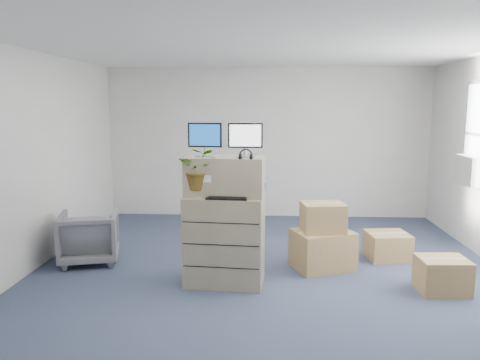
% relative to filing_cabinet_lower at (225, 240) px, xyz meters
% --- Properties ---
extents(ground, '(7.00, 7.00, 0.00)m').
position_rel_filing_cabinet_lower_xyz_m(ground, '(0.50, -0.03, -0.53)').
color(ground, '#263144').
rests_on(ground, ground).
extents(wall_back, '(6.00, 0.02, 2.80)m').
position_rel_filing_cabinet_lower_xyz_m(wall_back, '(0.50, 3.48, 0.87)').
color(wall_back, '#B9B7B0').
rests_on(wall_back, ground).
extents(ac_unit, '(0.24, 0.60, 0.40)m').
position_rel_filing_cabinet_lower_xyz_m(ac_unit, '(3.37, 1.37, 0.67)').
color(ac_unit, white).
rests_on(ac_unit, wall_right).
extents(filing_cabinet_lower, '(0.95, 0.63, 1.06)m').
position_rel_filing_cabinet_lower_xyz_m(filing_cabinet_lower, '(0.00, 0.00, 0.00)').
color(filing_cabinet_lower, gray).
rests_on(filing_cabinet_lower, ground).
extents(filing_cabinet_upper, '(0.94, 0.53, 0.45)m').
position_rel_filing_cabinet_lower_xyz_m(filing_cabinet_upper, '(0.00, 0.05, 0.76)').
color(filing_cabinet_upper, gray).
rests_on(filing_cabinet_upper, filing_cabinet_lower).
extents(monitor_left, '(0.40, 0.17, 0.39)m').
position_rel_filing_cabinet_lower_xyz_m(monitor_left, '(-0.23, 0.06, 1.20)').
color(monitor_left, '#99999E').
rests_on(monitor_left, filing_cabinet_upper).
extents(monitor_right, '(0.40, 0.15, 0.39)m').
position_rel_filing_cabinet_lower_xyz_m(monitor_right, '(0.24, 0.01, 1.20)').
color(monitor_right, '#99999E').
rests_on(monitor_right, filing_cabinet_upper).
extents(headphones, '(0.15, 0.03, 0.15)m').
position_rel_filing_cabinet_lower_xyz_m(headphones, '(0.26, -0.16, 1.03)').
color(headphones, black).
rests_on(headphones, filing_cabinet_upper).
extents(keyboard, '(0.47, 0.22, 0.02)m').
position_rel_filing_cabinet_lower_xyz_m(keyboard, '(0.04, -0.17, 0.54)').
color(keyboard, black).
rests_on(keyboard, filing_cabinet_lower).
extents(mouse, '(0.11, 0.08, 0.03)m').
position_rel_filing_cabinet_lower_xyz_m(mouse, '(0.29, -0.10, 0.55)').
color(mouse, silver).
rests_on(mouse, filing_cabinet_lower).
extents(water_bottle, '(0.08, 0.08, 0.29)m').
position_rel_filing_cabinet_lower_xyz_m(water_bottle, '(0.06, 0.03, 0.68)').
color(water_bottle, '#9CA0A4').
rests_on(water_bottle, filing_cabinet_lower).
extents(phone_dock, '(0.06, 0.05, 0.12)m').
position_rel_filing_cabinet_lower_xyz_m(phone_dock, '(-0.04, 0.02, 0.57)').
color(phone_dock, silver).
rests_on(phone_dock, filing_cabinet_lower).
extents(external_drive, '(0.23, 0.19, 0.06)m').
position_rel_filing_cabinet_lower_xyz_m(external_drive, '(0.30, 0.06, 0.56)').
color(external_drive, black).
rests_on(external_drive, filing_cabinet_lower).
extents(tissue_box, '(0.23, 0.14, 0.08)m').
position_rel_filing_cabinet_lower_xyz_m(tissue_box, '(0.38, 0.10, 0.63)').
color(tissue_box, '#3984C4').
rests_on(tissue_box, external_drive).
extents(potted_plant, '(0.45, 0.49, 0.46)m').
position_rel_filing_cabinet_lower_xyz_m(potted_plant, '(-0.29, -0.07, 0.79)').
color(potted_plant, '#98B18F').
rests_on(potted_plant, filing_cabinet_lower).
extents(office_chair, '(0.89, 0.86, 0.76)m').
position_rel_filing_cabinet_lower_xyz_m(office_chair, '(-1.90, 0.65, -0.15)').
color(office_chair, slate).
rests_on(office_chair, ground).
extents(cardboard_boxes, '(1.99, 1.66, 0.87)m').
position_rel_filing_cabinet_lower_xyz_m(cardboard_boxes, '(1.67, 0.52, -0.23)').
color(cardboard_boxes, olive).
rests_on(cardboard_boxes, ground).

